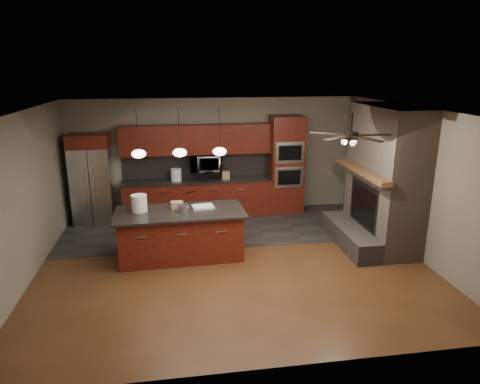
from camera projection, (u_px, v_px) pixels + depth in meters
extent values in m
plane|color=brown|center=(233.00, 261.00, 8.01)|extent=(7.00, 7.00, 0.00)
cube|color=white|center=(232.00, 110.00, 7.22)|extent=(7.00, 6.00, 0.02)
cube|color=gray|center=(216.00, 156.00, 10.46)|extent=(7.00, 0.02, 2.80)
cube|color=gray|center=(415.00, 182.00, 8.13)|extent=(0.02, 6.00, 2.80)
cube|color=gray|center=(24.00, 199.00, 7.10)|extent=(0.02, 6.00, 2.80)
cube|color=#2C2928|center=(222.00, 227.00, 9.71)|extent=(7.00, 2.40, 0.01)
cube|color=#6F5D4F|center=(385.00, 177.00, 8.45)|extent=(0.80, 2.00, 2.80)
cube|color=#443E38|center=(349.00, 236.00, 8.69)|extent=(0.50, 2.00, 0.40)
cube|color=#2D2D30|center=(364.00, 206.00, 8.56)|extent=(0.05, 1.20, 0.95)
cube|color=black|center=(363.00, 206.00, 8.55)|extent=(0.02, 1.00, 0.75)
cube|color=brown|center=(362.00, 171.00, 8.33)|extent=(0.22, 2.10, 0.10)
cube|color=maroon|center=(198.00, 198.00, 10.38)|extent=(3.55, 0.60, 0.86)
cube|color=black|center=(198.00, 180.00, 10.25)|extent=(3.59, 0.64, 0.04)
cube|color=black|center=(197.00, 165.00, 10.43)|extent=(3.55, 0.03, 0.60)
cube|color=maroon|center=(196.00, 140.00, 10.10)|extent=(3.55, 0.35, 0.70)
cube|color=maroon|center=(286.00, 165.00, 10.48)|extent=(0.80, 0.60, 2.38)
cube|color=silver|center=(289.00, 177.00, 10.26)|extent=(0.70, 0.03, 0.52)
cube|color=black|center=(289.00, 178.00, 10.24)|extent=(0.55, 0.02, 0.35)
cube|color=silver|center=(290.00, 153.00, 10.09)|extent=(0.70, 0.03, 0.52)
cube|color=black|center=(290.00, 153.00, 10.07)|extent=(0.55, 0.02, 0.35)
imported|color=silver|center=(206.00, 163.00, 10.21)|extent=(0.73, 0.41, 0.50)
cube|color=silver|center=(93.00, 185.00, 9.82)|extent=(0.88, 0.72, 1.77)
cube|color=#2D2D30|center=(90.00, 190.00, 9.47)|extent=(0.02, 0.02, 1.75)
cube|color=silver|center=(85.00, 188.00, 9.43)|extent=(0.03, 0.03, 0.88)
cube|color=silver|center=(94.00, 187.00, 9.46)|extent=(0.03, 0.03, 0.88)
cube|color=maroon|center=(88.00, 141.00, 9.52)|extent=(0.88, 0.72, 0.30)
cube|color=maroon|center=(181.00, 235.00, 8.09)|extent=(2.28, 1.02, 0.88)
cube|color=black|center=(180.00, 212.00, 7.96)|extent=(2.44, 1.17, 0.04)
cylinder|color=white|center=(139.00, 203.00, 7.91)|extent=(0.31, 0.31, 0.31)
cylinder|color=#A2A1A5|center=(184.00, 209.00, 7.89)|extent=(0.20, 0.20, 0.13)
cube|color=white|center=(203.00, 207.00, 8.15)|extent=(0.43, 0.33, 0.04)
cube|color=#A07F52|center=(177.00, 205.00, 8.06)|extent=(0.25, 0.19, 0.14)
cylinder|color=white|center=(176.00, 175.00, 10.13)|extent=(0.33, 0.33, 0.29)
cube|color=#A18A53|center=(226.00, 175.00, 10.27)|extent=(0.18, 0.14, 0.20)
cylinder|color=black|center=(137.00, 129.00, 7.75)|extent=(0.01, 0.01, 0.78)
ellipsoid|color=white|center=(139.00, 154.00, 7.88)|extent=(0.26, 0.26, 0.16)
cylinder|color=black|center=(179.00, 129.00, 7.86)|extent=(0.01, 0.01, 0.78)
ellipsoid|color=white|center=(180.00, 153.00, 7.99)|extent=(0.26, 0.26, 0.16)
cylinder|color=black|center=(219.00, 128.00, 7.97)|extent=(0.01, 0.01, 0.78)
ellipsoid|color=white|center=(220.00, 152.00, 8.10)|extent=(0.26, 0.26, 0.16)
cylinder|color=black|center=(352.00, 123.00, 6.77)|extent=(0.04, 0.04, 0.30)
cylinder|color=black|center=(351.00, 135.00, 6.83)|extent=(0.24, 0.24, 0.12)
cube|color=black|center=(373.00, 135.00, 6.88)|extent=(0.60, 0.12, 0.01)
cube|color=black|center=(349.00, 132.00, 7.19)|extent=(0.30, 0.61, 0.01)
cube|color=black|center=(327.00, 134.00, 6.99)|extent=(0.56, 0.45, 0.01)
cube|color=black|center=(338.00, 138.00, 6.57)|extent=(0.56, 0.45, 0.01)
cube|color=black|center=(367.00, 139.00, 6.50)|extent=(0.30, 0.61, 0.01)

